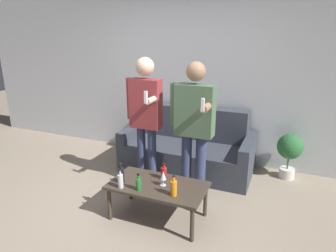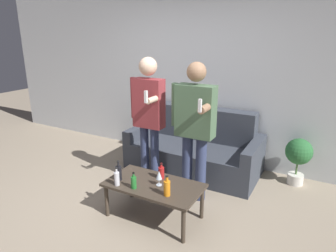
{
  "view_description": "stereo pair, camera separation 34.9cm",
  "coord_description": "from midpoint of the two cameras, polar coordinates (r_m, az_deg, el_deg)",
  "views": [
    {
      "loc": [
        1.64,
        -2.47,
        1.99
      ],
      "look_at": [
        0.35,
        0.61,
        0.95
      ],
      "focal_mm": 32.0,
      "sensor_mm": 36.0,
      "label": 1
    },
    {
      "loc": [
        1.95,
        -2.32,
        1.99
      ],
      "look_at": [
        0.35,
        0.61,
        0.95
      ],
      "focal_mm": 32.0,
      "sensor_mm": 36.0,
      "label": 2
    }
  ],
  "objects": [
    {
      "name": "person_standing_left",
      "position": [
        3.81,
        -1.13,
        2.67
      ],
      "size": [
        0.46,
        0.43,
        1.72
      ],
      "color": "navy",
      "rests_on": "ground_plane"
    },
    {
      "name": "bottle_yellow",
      "position": [
        3.08,
        3.12,
        -11.73
      ],
      "size": [
        0.07,
        0.07,
        0.22
      ],
      "color": "orange",
      "rests_on": "coffee_table"
    },
    {
      "name": "bottle_red",
      "position": [
        3.21,
        -3.45,
        -10.7
      ],
      "size": [
        0.06,
        0.06,
        0.18
      ],
      "color": "#23752D",
      "rests_on": "coffee_table"
    },
    {
      "name": "wall_back",
      "position": [
        4.82,
        6.71,
        9.57
      ],
      "size": [
        8.0,
        0.06,
        2.7
      ],
      "color": "silver",
      "rests_on": "ground_plane"
    },
    {
      "name": "ground_plane",
      "position": [
        3.59,
        -7.08,
        -16.47
      ],
      "size": [
        16.0,
        16.0,
        0.0
      ],
      "primitive_type": "plane",
      "color": "gray"
    },
    {
      "name": "couch",
      "position": [
        4.57,
        7.43,
        -4.37
      ],
      "size": [
        1.92,
        0.93,
        0.91
      ],
      "color": "#383D47",
      "rests_on": "ground_plane"
    },
    {
      "name": "person_standing_right",
      "position": [
        3.53,
        7.92,
        0.64
      ],
      "size": [
        0.54,
        0.44,
        1.69
      ],
      "color": "navy",
      "rests_on": "ground_plane"
    },
    {
      "name": "bottle_orange",
      "position": [
        3.28,
        -6.71,
        -9.91
      ],
      "size": [
        0.06,
        0.06,
        0.21
      ],
      "color": "silver",
      "rests_on": "coffee_table"
    },
    {
      "name": "bottle_dark",
      "position": [
        3.39,
        -6.47,
        -8.86
      ],
      "size": [
        0.07,
        0.07,
        0.23
      ],
      "color": "black",
      "rests_on": "coffee_table"
    },
    {
      "name": "coffee_table",
      "position": [
        3.35,
        0.32,
        -11.7
      ],
      "size": [
        1.06,
        0.57,
        0.41
      ],
      "color": "#3D3328",
      "rests_on": "ground_plane"
    },
    {
      "name": "bottle_green",
      "position": [
        3.41,
        1.67,
        -8.89
      ],
      "size": [
        0.07,
        0.07,
        0.19
      ],
      "color": "#B21E1E",
      "rests_on": "coffee_table"
    },
    {
      "name": "potted_plant",
      "position": [
        4.46,
        25.7,
        -5.05
      ],
      "size": [
        0.35,
        0.35,
        0.65
      ],
      "color": "silver",
      "rests_on": "ground_plane"
    },
    {
      "name": "wine_glass_near",
      "position": [
        3.25,
        1.38,
        -9.48
      ],
      "size": [
        0.07,
        0.07,
        0.17
      ],
      "color": "silver",
      "rests_on": "coffee_table"
    }
  ]
}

